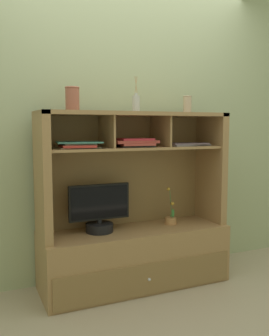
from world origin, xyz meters
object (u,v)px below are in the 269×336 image
accent_vase (72,99)px  magazine_stack_right (135,143)px  ceramic_vase (187,104)px  magazine_stack_centre (78,145)px  tv_monitor (99,213)px  diffuser_bottle (136,103)px  magazine_stack_left (187,144)px  potted_orchid (171,219)px  media_console (134,235)px

accent_vase → magazine_stack_right: bearing=-6.8°
ceramic_vase → magazine_stack_centre: bearing=-177.2°
magazine_stack_centre → magazine_stack_right: size_ratio=1.01×
tv_monitor → magazine_stack_right: (0.28, -0.06, 0.55)m
ceramic_vase → accent_vase: 0.99m
tv_monitor → diffuser_bottle: 0.90m
magazine_stack_left → diffuser_bottle: diffuser_bottle is taller
magazine_stack_centre → potted_orchid: bearing=2.7°
magazine_stack_left → accent_vase: 1.03m
magazine_stack_centre → diffuser_bottle: size_ratio=1.30×
accent_vase → media_console: bearing=-0.6°
tv_monitor → accent_vase: 0.90m
magazine_stack_right → potted_orchid: bearing=7.9°
media_console → magazine_stack_right: 0.76m
magazine_stack_centre → tv_monitor: bearing=14.9°
media_console → tv_monitor: size_ratio=3.12×
magazine_stack_right → accent_vase: (-0.48, 0.06, 0.33)m
magazine_stack_centre → ceramic_vase: 1.02m
media_console → ceramic_vase: bearing=0.7°
media_console → diffuser_bottle: diffuser_bottle is taller
tv_monitor → diffuser_bottle: (0.29, -0.04, 0.85)m
magazine_stack_left → tv_monitor: bearing=176.8°
tv_monitor → ceramic_vase: ceramic_vase is taller
magazine_stack_left → magazine_stack_centre: size_ratio=1.06×
magazine_stack_right → diffuser_bottle: 0.31m
tv_monitor → potted_orchid: 0.65m
media_console → diffuser_bottle: size_ratio=5.55×
magazine_stack_left → magazine_stack_right: size_ratio=1.07×
potted_orchid → tv_monitor: bearing=179.1°
tv_monitor → magazine_stack_centre: (-0.18, -0.05, 0.54)m
magazine_stack_left → magazine_stack_centre: (-0.94, -0.01, 0.01)m
tv_monitor → accent_vase: size_ratio=2.73×
magazine_stack_centre → ceramic_vase: bearing=2.8°
magazine_stack_left → media_console: bearing=175.7°
media_console → diffuser_bottle: (0.00, -0.04, 1.06)m
ceramic_vase → tv_monitor: bearing=180.0°
magazine_stack_left → magazine_stack_right: bearing=-178.0°
magazine_stack_left → accent_vase: (-0.96, 0.04, 0.35)m
potted_orchid → diffuser_bottle: size_ratio=1.15×
media_console → magazine_stack_centre: media_console is taller
magazine_stack_centre → ceramic_vase: (0.97, 0.05, 0.32)m
tv_monitor → ceramic_vase: (0.79, -0.00, 0.86)m
potted_orchid → ceramic_vase: ceramic_vase is taller
diffuser_bottle → magazine_stack_right: bearing=-138.3°
media_console → tv_monitor: media_console is taller
magazine_stack_right → ceramic_vase: bearing=6.5°
media_console → magazine_stack_left: 0.87m
media_console → magazine_stack_left: bearing=-4.3°
accent_vase → magazine_stack_left: bearing=-2.4°
magazine_stack_left → magazine_stack_centre: 0.94m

